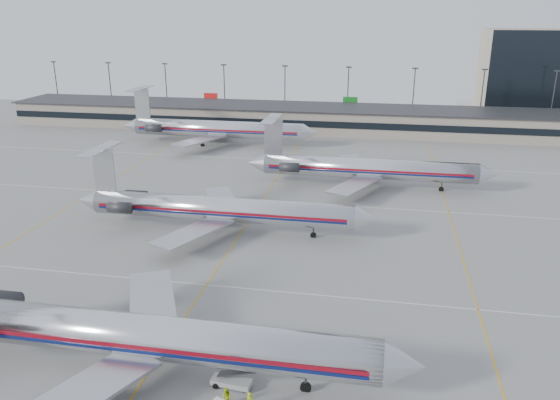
# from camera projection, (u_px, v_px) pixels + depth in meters

# --- Properties ---
(ground) EXTENTS (260.00, 260.00, 0.00)m
(ground) POSITION_uv_depth(u_px,v_px,m) (175.00, 332.00, 53.59)
(ground) COLOR gray
(ground) RESTS_ON ground
(apron_markings) EXTENTS (160.00, 0.15, 0.02)m
(apron_markings) POSITION_uv_depth(u_px,v_px,m) (206.00, 285.00, 62.87)
(apron_markings) COLOR silver
(apron_markings) RESTS_ON ground
(terminal) EXTENTS (162.00, 17.00, 6.25)m
(terminal) POSITION_uv_depth(u_px,v_px,m) (309.00, 118.00, 143.50)
(terminal) COLOR gray
(terminal) RESTS_ON ground
(light_mast_row) EXTENTS (163.60, 0.40, 15.28)m
(light_mast_row) POSITION_uv_depth(u_px,v_px,m) (316.00, 90.00, 154.74)
(light_mast_row) COLOR #38383D
(light_mast_row) RESTS_ON ground
(distant_building) EXTENTS (30.00, 20.00, 25.00)m
(distant_building) POSITION_uv_depth(u_px,v_px,m) (536.00, 74.00, 157.53)
(distant_building) COLOR tan
(distant_building) RESTS_ON ground
(jet_foreground) EXTENTS (47.98, 28.25, 12.56)m
(jet_foreground) POSITION_uv_depth(u_px,v_px,m) (129.00, 334.00, 46.82)
(jet_foreground) COLOR silver
(jet_foreground) RESTS_ON ground
(jet_second_row) EXTENTS (44.05, 25.94, 11.53)m
(jet_second_row) POSITION_uv_depth(u_px,v_px,m) (215.00, 208.00, 77.39)
(jet_second_row) COLOR silver
(jet_second_row) RESTS_ON ground
(jet_third_row) EXTENTS (43.97, 27.05, 12.02)m
(jet_third_row) POSITION_uv_depth(u_px,v_px,m) (363.00, 168.00, 96.74)
(jet_third_row) COLOR silver
(jet_third_row) RESTS_ON ground
(jet_back_row) EXTENTS (47.30, 29.10, 12.93)m
(jet_back_row) POSITION_uv_depth(u_px,v_px,m) (214.00, 129.00, 127.68)
(jet_back_row) COLOR silver
(jet_back_row) RESTS_ON ground
(belt_loader) EXTENTS (4.10, 1.56, 2.13)m
(belt_loader) POSITION_uv_depth(u_px,v_px,m) (232.00, 381.00, 45.70)
(belt_loader) COLOR #A2A2A2
(belt_loader) RESTS_ON ground
(ramp_worker_far) EXTENTS (1.00, 0.91, 1.66)m
(ramp_worker_far) POSITION_uv_depth(u_px,v_px,m) (227.00, 397.00, 43.36)
(ramp_worker_far) COLOR #B9D714
(ramp_worker_far) RESTS_ON ground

